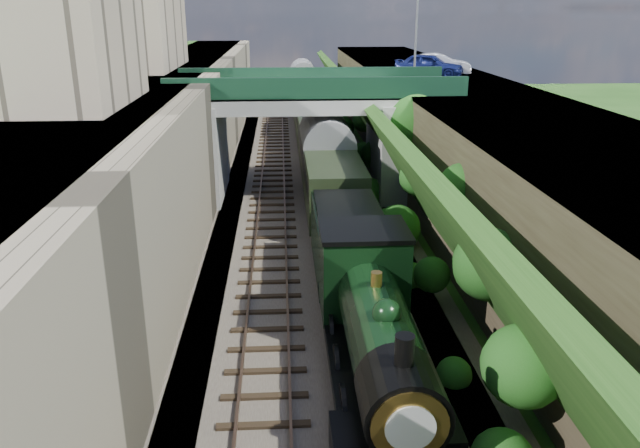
% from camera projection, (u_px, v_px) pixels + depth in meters
% --- Properties ---
extents(trackbed, '(10.00, 90.00, 0.20)m').
position_uv_depth(trackbed, '(309.00, 215.00, 33.58)').
color(trackbed, '#473F38').
rests_on(trackbed, ground).
extents(retaining_wall, '(1.00, 90.00, 7.00)m').
position_uv_depth(retaining_wall, '(202.00, 155.00, 32.14)').
color(retaining_wall, '#756B56').
rests_on(retaining_wall, ground).
extents(street_plateau_left, '(6.00, 90.00, 7.00)m').
position_uv_depth(street_plateau_left, '(133.00, 156.00, 31.94)').
color(street_plateau_left, '#262628').
rests_on(street_plateau_left, ground).
extents(street_plateau_right, '(8.00, 90.00, 6.25)m').
position_uv_depth(street_plateau_right, '(487.00, 158.00, 33.14)').
color(street_plateau_right, '#262628').
rests_on(street_plateau_right, ground).
extents(embankment_slope, '(4.34, 90.00, 6.36)m').
position_uv_depth(embankment_slope, '(409.00, 176.00, 31.26)').
color(embankment_slope, '#1E4714').
rests_on(embankment_slope, ground).
extents(track_left, '(2.50, 90.00, 0.20)m').
position_uv_depth(track_left, '(272.00, 213.00, 33.42)').
color(track_left, black).
rests_on(track_left, trackbed).
extents(track_right, '(2.50, 90.00, 0.20)m').
position_uv_depth(track_right, '(331.00, 212.00, 33.60)').
color(track_right, black).
rests_on(track_right, trackbed).
extents(road_bridge, '(16.00, 6.40, 7.25)m').
position_uv_depth(road_bridge, '(322.00, 128.00, 36.10)').
color(road_bridge, gray).
rests_on(road_bridge, ground).
extents(building_far, '(5.00, 10.00, 6.00)m').
position_uv_depth(building_far, '(134.00, 19.00, 39.14)').
color(building_far, gray).
rests_on(building_far, street_plateau_left).
extents(building_near, '(4.00, 8.00, 4.00)m').
position_uv_depth(building_near, '(73.00, 53.00, 24.45)').
color(building_near, gray).
rests_on(building_near, street_plateau_left).
extents(tree, '(3.60, 3.80, 6.60)m').
position_uv_depth(tree, '(414.00, 123.00, 34.37)').
color(tree, black).
rests_on(tree, ground).
extents(lamppost, '(0.87, 0.15, 6.00)m').
position_uv_depth(lamppost, '(417.00, 26.00, 39.43)').
color(lamppost, gray).
rests_on(lamppost, street_plateau_right).
extents(car_blue, '(4.89, 3.44, 1.55)m').
position_uv_depth(car_blue, '(429.00, 65.00, 41.75)').
color(car_blue, navy).
rests_on(car_blue, street_plateau_right).
extents(car_silver, '(4.66, 2.47, 1.46)m').
position_uv_depth(car_silver, '(438.00, 64.00, 42.87)').
color(car_silver, '#B9BABF').
rests_on(car_silver, street_plateau_right).
extents(locomotive, '(3.10, 10.22, 3.83)m').
position_uv_depth(locomotive, '(376.00, 333.00, 17.80)').
color(locomotive, black).
rests_on(locomotive, trackbed).
extents(tender, '(2.70, 6.00, 3.05)m').
position_uv_depth(tender, '(349.00, 248.00, 24.83)').
color(tender, black).
rests_on(tender, trackbed).
extents(coach_front, '(2.90, 18.00, 3.70)m').
position_uv_depth(coach_front, '(326.00, 163.00, 36.57)').
color(coach_front, black).
rests_on(coach_front, trackbed).
extents(coach_middle, '(2.90, 18.00, 3.70)m').
position_uv_depth(coach_middle, '(311.00, 112.00, 54.29)').
color(coach_middle, black).
rests_on(coach_middle, trackbed).
extents(coach_rear, '(2.90, 18.00, 3.70)m').
position_uv_depth(coach_rear, '(303.00, 87.00, 72.01)').
color(coach_rear, black).
rests_on(coach_rear, trackbed).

